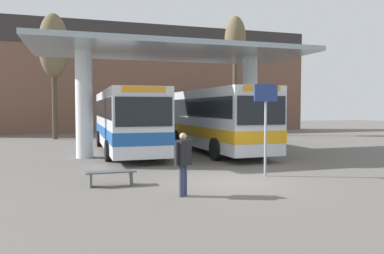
{
  "coord_description": "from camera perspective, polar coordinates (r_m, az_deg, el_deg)",
  "views": [
    {
      "loc": [
        -4.87,
        -11.38,
        2.43
      ],
      "look_at": [
        0.0,
        4.14,
        1.6
      ],
      "focal_mm": 35.0,
      "sensor_mm": 36.0,
      "label": 1
    }
  ],
  "objects": [
    {
      "name": "poplar_tree_behind_left",
      "position": [
        33.78,
        6.61,
        12.46
      ],
      "size": [
        1.86,
        1.86,
        10.47
      ],
      "color": "#473A2B",
      "rests_on": "ground_plane"
    },
    {
      "name": "waiting_bench_near_pillar",
      "position": [
        12.02,
        -12.22,
        -7.18
      ],
      "size": [
        1.54,
        0.44,
        0.46
      ],
      "color": "#4C5156",
      "rests_on": "ground_plane"
    },
    {
      "name": "townhouse_backdrop",
      "position": [
        38.13,
        -10.12,
        8.7
      ],
      "size": [
        40.0,
        0.58,
        10.86
      ],
      "color": "brown",
      "rests_on": "ground_plane"
    },
    {
      "name": "pedestrian_waiting",
      "position": [
        10.27,
        -1.37,
        -4.69
      ],
      "size": [
        0.57,
        0.48,
        1.75
      ],
      "rotation": [
        0.0,
        0.0,
        0.64
      ],
      "color": "#333856",
      "rests_on": "ground_plane"
    },
    {
      "name": "poplar_tree_behind_right",
      "position": [
        31.22,
        -20.35,
        11.31
      ],
      "size": [
        2.23,
        2.23,
        9.67
      ],
      "color": "#473A2B",
      "rests_on": "ground_plane"
    },
    {
      "name": "transit_bus_center_bay",
      "position": [
        20.81,
        3.29,
        1.44
      ],
      "size": [
        2.99,
        10.73,
        3.4
      ],
      "rotation": [
        0.0,
        0.0,
        3.17
      ],
      "color": "silver",
      "rests_on": "ground_plane"
    },
    {
      "name": "info_sign_platform",
      "position": [
        13.48,
        11.16,
        2.35
      ],
      "size": [
        0.9,
        0.09,
        3.26
      ],
      "color": "gray",
      "rests_on": "ground_plane"
    },
    {
      "name": "ground_plane",
      "position": [
        12.61,
        5.7,
        -8.21
      ],
      "size": [
        100.0,
        100.0,
        0.0
      ],
      "primitive_type": "plane",
      "color": "#605B56"
    },
    {
      "name": "transit_bus_left_bay",
      "position": [
        21.08,
        -10.06,
        1.31
      ],
      "size": [
        2.84,
        11.84,
        3.33
      ],
      "rotation": [
        0.0,
        0.0,
        3.14
      ],
      "color": "silver",
      "rests_on": "ground_plane"
    },
    {
      "name": "parked_car_street",
      "position": [
        36.11,
        4.83,
        0.61
      ],
      "size": [
        4.66,
        2.2,
        2.01
      ],
      "rotation": [
        0.0,
        0.0,
        0.07
      ],
      "color": "navy",
      "rests_on": "ground_plane"
    },
    {
      "name": "station_canopy",
      "position": [
        19.64,
        -3.0,
        9.52
      ],
      "size": [
        13.86,
        6.48,
        5.48
      ],
      "color": "silver",
      "rests_on": "ground_plane"
    }
  ]
}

